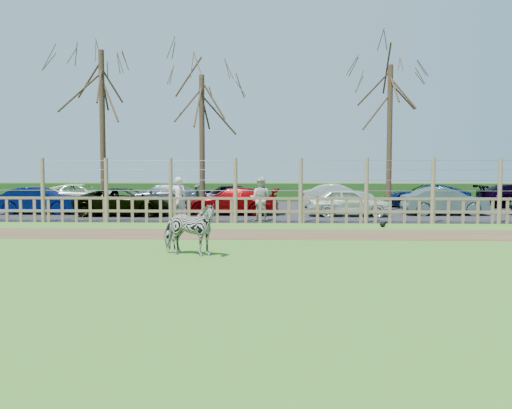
{
  "coord_description": "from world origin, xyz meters",
  "views": [
    {
      "loc": [
        1.61,
        -13.78,
        2.24
      ],
      "look_at": [
        1.0,
        2.5,
        1.1
      ],
      "focal_mm": 40.0,
      "sensor_mm": 36.0,
      "label": 1
    }
  ],
  "objects_px": {
    "car_8": "(81,195)",
    "tree_mid": "(202,110)",
    "tree_left": "(102,91)",
    "zebra": "(189,229)",
    "car_3": "(232,201)",
    "car_11": "(338,196)",
    "visitor_a": "(179,198)",
    "car_2": "(126,202)",
    "car_4": "(349,202)",
    "crow": "(383,224)",
    "tree_right": "(390,102)",
    "car_1": "(40,200)",
    "car_5": "(445,201)",
    "car_9": "(161,195)",
    "car_10": "(237,195)",
    "visitor_b": "(260,199)",
    "car_12": "(426,195)"
  },
  "relations": [
    {
      "from": "car_8",
      "to": "tree_mid",
      "type": "bearing_deg",
      "value": -106.79
    },
    {
      "from": "tree_left",
      "to": "zebra",
      "type": "height_order",
      "value": "tree_left"
    },
    {
      "from": "car_3",
      "to": "car_11",
      "type": "relative_size",
      "value": 1.14
    },
    {
      "from": "visitor_a",
      "to": "car_3",
      "type": "distance_m",
      "value": 3.27
    },
    {
      "from": "car_2",
      "to": "car_4",
      "type": "bearing_deg",
      "value": -89.13
    },
    {
      "from": "crow",
      "to": "car_8",
      "type": "bearing_deg",
      "value": 147.61
    },
    {
      "from": "crow",
      "to": "car_11",
      "type": "bearing_deg",
      "value": 94.19
    },
    {
      "from": "tree_left",
      "to": "car_3",
      "type": "relative_size",
      "value": 1.9
    },
    {
      "from": "tree_mid",
      "to": "car_11",
      "type": "height_order",
      "value": "tree_mid"
    },
    {
      "from": "tree_right",
      "to": "zebra",
      "type": "relative_size",
      "value": 4.75
    },
    {
      "from": "tree_mid",
      "to": "car_1",
      "type": "distance_m",
      "value": 8.5
    },
    {
      "from": "tree_mid",
      "to": "car_5",
      "type": "height_order",
      "value": "tree_mid"
    },
    {
      "from": "car_3",
      "to": "car_9",
      "type": "height_order",
      "value": "same"
    },
    {
      "from": "tree_left",
      "to": "car_11",
      "type": "height_order",
      "value": "tree_left"
    },
    {
      "from": "tree_mid",
      "to": "car_3",
      "type": "distance_m",
      "value": 5.04
    },
    {
      "from": "car_5",
      "to": "tree_left",
      "type": "bearing_deg",
      "value": 83.45
    },
    {
      "from": "car_2",
      "to": "car_8",
      "type": "distance_m",
      "value": 6.27
    },
    {
      "from": "visitor_a",
      "to": "car_11",
      "type": "xyz_separation_m",
      "value": [
        7.06,
        7.0,
        -0.26
      ]
    },
    {
      "from": "tree_mid",
      "to": "car_4",
      "type": "xyz_separation_m",
      "value": [
        6.67,
        -2.86,
        -4.23
      ]
    },
    {
      "from": "car_4",
      "to": "car_9",
      "type": "relative_size",
      "value": 0.85
    },
    {
      "from": "car_4",
      "to": "car_10",
      "type": "distance_m",
      "value": 7.36
    },
    {
      "from": "car_3",
      "to": "visitor_a",
      "type": "bearing_deg",
      "value": -32.56
    },
    {
      "from": "crow",
      "to": "car_1",
      "type": "bearing_deg",
      "value": 162.34
    },
    {
      "from": "zebra",
      "to": "car_2",
      "type": "xyz_separation_m",
      "value": [
        -4.39,
        10.52,
        -0.01
      ]
    },
    {
      "from": "crow",
      "to": "car_5",
      "type": "relative_size",
      "value": 0.08
    },
    {
      "from": "car_8",
      "to": "car_11",
      "type": "relative_size",
      "value": 1.19
    },
    {
      "from": "car_1",
      "to": "visitor_a",
      "type": "bearing_deg",
      "value": -111.78
    },
    {
      "from": "visitor_a",
      "to": "visitor_b",
      "type": "bearing_deg",
      "value": -169.52
    },
    {
      "from": "car_9",
      "to": "zebra",
      "type": "bearing_deg",
      "value": 10.03
    },
    {
      "from": "zebra",
      "to": "car_3",
      "type": "distance_m",
      "value": 11.18
    },
    {
      "from": "tree_left",
      "to": "car_1",
      "type": "relative_size",
      "value": 2.16
    },
    {
      "from": "zebra",
      "to": "car_2",
      "type": "height_order",
      "value": "zebra"
    },
    {
      "from": "tree_mid",
      "to": "car_1",
      "type": "relative_size",
      "value": 1.87
    },
    {
      "from": "zebra",
      "to": "tree_mid",
      "type": "bearing_deg",
      "value": 24.21
    },
    {
      "from": "car_1",
      "to": "car_8",
      "type": "bearing_deg",
      "value": -4.92
    },
    {
      "from": "car_1",
      "to": "visitor_b",
      "type": "bearing_deg",
      "value": -105.81
    },
    {
      "from": "tree_left",
      "to": "car_3",
      "type": "bearing_deg",
      "value": -11.37
    },
    {
      "from": "visitor_a",
      "to": "car_12",
      "type": "height_order",
      "value": "visitor_a"
    },
    {
      "from": "crow",
      "to": "car_1",
      "type": "xyz_separation_m",
      "value": [
        -14.46,
        4.6,
        0.53
      ]
    },
    {
      "from": "visitor_b",
      "to": "car_1",
      "type": "bearing_deg",
      "value": -0.8
    },
    {
      "from": "car_2",
      "to": "car_11",
      "type": "relative_size",
      "value": 1.19
    },
    {
      "from": "tree_mid",
      "to": "visitor_a",
      "type": "relative_size",
      "value": 3.96
    },
    {
      "from": "car_2",
      "to": "car_3",
      "type": "xyz_separation_m",
      "value": [
        4.57,
        0.66,
        0.0
      ]
    },
    {
      "from": "crow",
      "to": "car_11",
      "type": "distance_m",
      "value": 8.94
    },
    {
      "from": "tree_mid",
      "to": "tree_right",
      "type": "height_order",
      "value": "tree_right"
    },
    {
      "from": "zebra",
      "to": "car_3",
      "type": "bearing_deg",
      "value": 17.2
    },
    {
      "from": "car_5",
      "to": "car_11",
      "type": "bearing_deg",
      "value": 42.29
    },
    {
      "from": "car_11",
      "to": "tree_left",
      "type": "bearing_deg",
      "value": 109.34
    },
    {
      "from": "zebra",
      "to": "car_9",
      "type": "distance_m",
      "value": 16.4
    },
    {
      "from": "visitor_b",
      "to": "car_1",
      "type": "relative_size",
      "value": 0.47
    }
  ]
}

